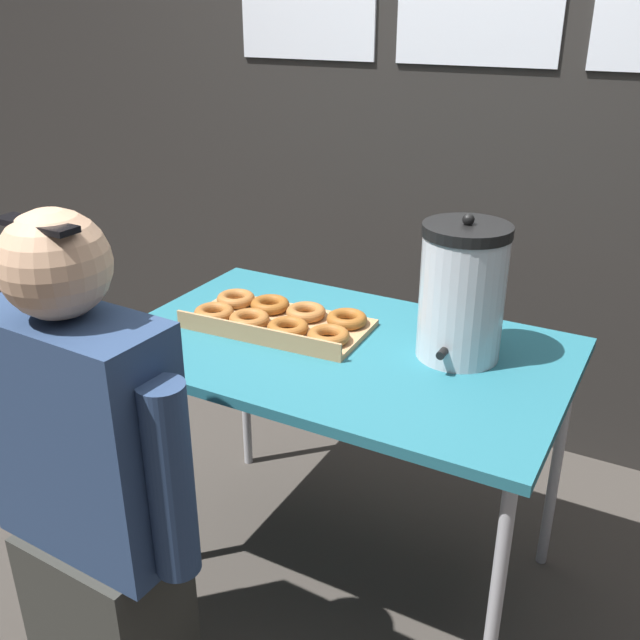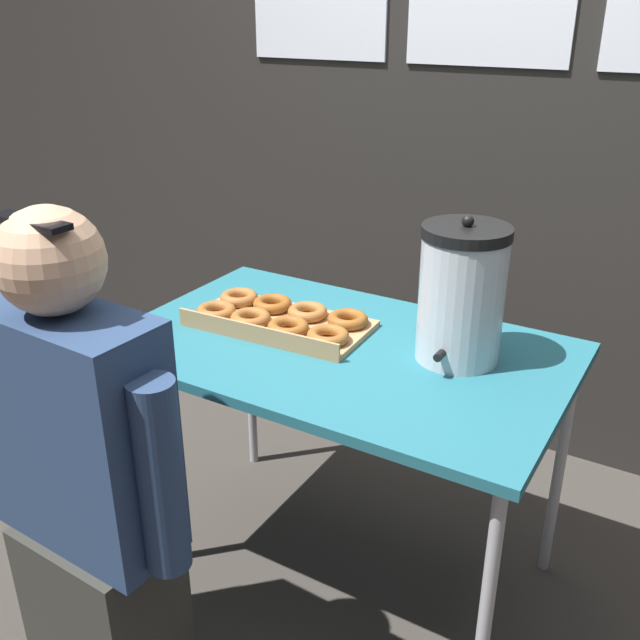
% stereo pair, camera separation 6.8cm
% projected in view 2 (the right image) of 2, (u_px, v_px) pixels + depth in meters
% --- Properties ---
extents(ground_plane, '(12.00, 12.00, 0.00)m').
position_uv_depth(ground_plane, '(337.00, 566.00, 2.23)').
color(ground_plane, '#3D3833').
extents(back_wall, '(6.00, 0.11, 2.69)m').
position_uv_depth(back_wall, '(487.00, 85.00, 2.49)').
color(back_wall, '#282623').
rests_on(back_wall, ground).
extents(folding_table, '(1.20, 0.75, 0.77)m').
position_uv_depth(folding_table, '(340.00, 364.00, 1.94)').
color(folding_table, '#236675').
rests_on(folding_table, ground).
extents(donut_box, '(0.52, 0.30, 0.05)m').
position_uv_depth(donut_box, '(280.00, 319.00, 2.02)').
color(donut_box, tan).
rests_on(donut_box, folding_table).
extents(coffee_urn, '(0.22, 0.25, 0.38)m').
position_uv_depth(coffee_urn, '(462.00, 294.00, 1.78)').
color(coffee_urn, silver).
rests_on(coffee_urn, folding_table).
extents(cell_phone, '(0.09, 0.15, 0.01)m').
position_uv_depth(cell_phone, '(135.00, 340.00, 1.93)').
color(cell_phone, black).
rests_on(cell_phone, folding_table).
extents(person_seated, '(0.59, 0.26, 1.26)m').
position_uv_depth(person_seated, '(87.00, 488.00, 1.62)').
color(person_seated, '#33332D').
rests_on(person_seated, ground).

